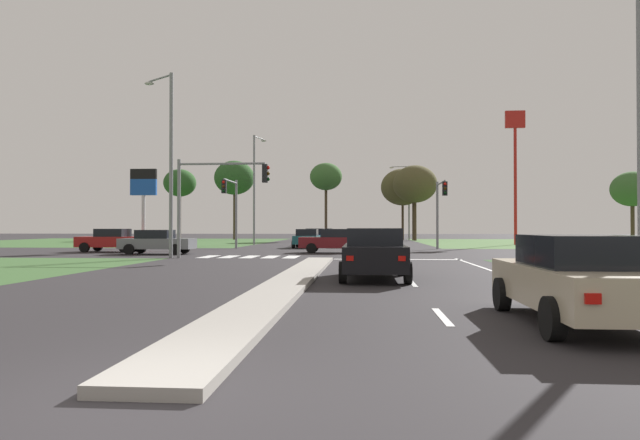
{
  "coord_description": "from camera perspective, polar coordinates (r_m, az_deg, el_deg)",
  "views": [
    {
      "loc": [
        2.07,
        -4.99,
        1.62
      ],
      "look_at": [
        -0.59,
        29.24,
        2.08
      ],
      "focal_mm": 31.01,
      "sensor_mm": 36.0,
      "label": 1
    }
  ],
  "objects": [
    {
      "name": "crosswalk_bar_near",
      "position": [
        31.01,
        -11.43,
        -3.73
      ],
      "size": [
        0.7,
        2.8,
        0.01
      ],
      "primitive_type": "cube",
      "color": "silver",
      "rests_on": "ground"
    },
    {
      "name": "car_grey_sixth",
      "position": [
        34.91,
        -16.47,
        -2.15
      ],
      "size": [
        4.4,
        1.98,
        1.47
      ],
      "rotation": [
        0.0,
        0.0,
        -1.57
      ],
      "color": "slate",
      "rests_on": "ground"
    },
    {
      "name": "grass_verge_far_left",
      "position": [
        65.59,
        -20.43,
        -2.12
      ],
      "size": [
        35.0,
        35.0,
        0.01
      ],
      "primitive_type": "cube",
      "color": "#385B2D",
      "rests_on": "ground"
    },
    {
      "name": "median_island_far",
      "position": [
        60.05,
        2.47,
        -2.23
      ],
      "size": [
        1.2,
        36.0,
        0.14
      ],
      "primitive_type": "cube",
      "color": "gray",
      "rests_on": "ground"
    },
    {
      "name": "ground_plane",
      "position": [
        35.09,
        1.06,
        -3.41
      ],
      "size": [
        200.0,
        200.0,
        0.0
      ],
      "primitive_type": "plane",
      "color": "#282628"
    },
    {
      "name": "car_navy_eighth",
      "position": [
        49.62,
        -0.48,
        -1.73
      ],
      "size": [
        2.04,
        4.33,
        1.51
      ],
      "rotation": [
        0.0,
        0.0,
        3.14
      ],
      "color": "#161E47",
      "rests_on": "ground"
    },
    {
      "name": "traffic_signal_near_left",
      "position": [
        29.51,
        -10.93,
        3.14
      ],
      "size": [
        4.93,
        0.32,
        5.21
      ],
      "color": "gray",
      "rests_on": "ground"
    },
    {
      "name": "lane_dash_third",
      "position": [
        22.25,
        8.15,
        -4.92
      ],
      "size": [
        0.14,
        2.0,
        0.01
      ],
      "primitive_type": "cube",
      "color": "silver",
      "rests_on": "ground"
    },
    {
      "name": "crosswalk_bar_third",
      "position": [
        30.47,
        -7.26,
        -3.79
      ],
      "size": [
        0.7,
        2.8,
        0.01
      ],
      "primitive_type": "cube",
      "color": "silver",
      "rests_on": "ground"
    },
    {
      "name": "crosswalk_bar_fifth",
      "position": [
        30.09,
        -2.96,
        -3.84
      ],
      "size": [
        0.7,
        2.8,
        0.01
      ],
      "primitive_type": "cube",
      "color": "silver",
      "rests_on": "ground"
    },
    {
      "name": "car_red_third",
      "position": [
        39.03,
        -20.76,
        -1.94
      ],
      "size": [
        4.17,
        2.02,
        1.52
      ],
      "rotation": [
        0.0,
        0.0,
        1.57
      ],
      "color": "#A31919",
      "rests_on": "ground"
    },
    {
      "name": "car_blue_second",
      "position": [
        67.47,
        0.62,
        -1.49
      ],
      "size": [
        1.98,
        4.4,
        1.47
      ],
      "rotation": [
        0.0,
        0.0,
        3.14
      ],
      "color": "navy",
      "rests_on": "ground"
    },
    {
      "name": "street_lamp_third",
      "position": [
        52.33,
        -6.72,
        3.73
      ],
      "size": [
        0.89,
        2.37,
        10.27
      ],
      "color": "gray",
      "rests_on": "ground"
    },
    {
      "name": "grass_verge_far_right",
      "position": [
        63.96,
        25.95,
        -2.13
      ],
      "size": [
        35.0,
        35.0,
        0.01
      ],
      "primitive_type": "cube",
      "color": "#476B38",
      "rests_on": "ground"
    },
    {
      "name": "crosswalk_bar_fourth",
      "position": [
        30.25,
        -5.12,
        -3.82
      ],
      "size": [
        0.7,
        2.8,
        0.01
      ],
      "primitive_type": "cube",
      "color": "silver",
      "rests_on": "ground"
    },
    {
      "name": "car_teal_fourth",
      "position": [
        43.78,
        -1.34,
        -1.88
      ],
      "size": [
        2.06,
        4.3,
        1.48
      ],
      "rotation": [
        0.0,
        0.0,
        3.14
      ],
      "color": "#19565B",
      "rests_on": "ground"
    },
    {
      "name": "crosswalk_bar_second",
      "position": [
        30.72,
        -9.37,
        -3.76
      ],
      "size": [
        0.7,
        2.8,
        0.01
      ],
      "primitive_type": "cube",
      "color": "silver",
      "rests_on": "ground"
    },
    {
      "name": "treeline_third",
      "position": [
        67.01,
        0.62,
        4.45
      ],
      "size": [
        3.9,
        3.9,
        9.42
      ],
      "color": "#423323",
      "rests_on": "ground"
    },
    {
      "name": "street_lamp_fourth",
      "position": [
        73.06,
        9.0,
        2.23
      ],
      "size": [
        2.64,
        0.52,
        9.67
      ],
      "color": "gray",
      "rests_on": "ground"
    },
    {
      "name": "treeline_near",
      "position": [
        74.73,
        -14.26,
        3.7
      ],
      "size": [
        4.22,
        4.22,
        9.24
      ],
      "color": "#423323",
      "rests_on": "ground"
    },
    {
      "name": "car_black_seventh",
      "position": [
        17.35,
        5.61,
        -3.43
      ],
      "size": [
        2.08,
        4.38,
        1.59
      ],
      "color": "black",
      "rests_on": "ground"
    },
    {
      "name": "lane_dash_fourth",
      "position": [
        28.23,
        7.36,
        -4.03
      ],
      "size": [
        0.14,
        2.0,
        0.01
      ],
      "primitive_type": "cube",
      "color": "silver",
      "rests_on": "ground"
    },
    {
      "name": "fastfood_pole_sign",
      "position": [
        54.83,
        19.49,
        7.05
      ],
      "size": [
        1.8,
        0.4,
        12.46
      ],
      "color": "red",
      "rests_on": "ground"
    },
    {
      "name": "traffic_signal_far_left",
      "position": [
        41.3,
        -9.11,
        1.99
      ],
      "size": [
        0.32,
        4.08,
        5.25
      ],
      "color": "gray",
      "rests_on": "ground"
    },
    {
      "name": "street_lamp_second",
      "position": [
        30.72,
        -15.32,
        6.49
      ],
      "size": [
        2.08,
        1.49,
        9.85
      ],
      "color": "gray",
      "rests_on": "ground"
    },
    {
      "name": "lane_dash_near",
      "position": [
        10.38,
        12.5,
        -9.71
      ],
      "size": [
        0.14,
        2.0,
        0.01
      ],
      "primitive_type": "cube",
      "color": "silver",
      "rests_on": "ground"
    },
    {
      "name": "median_island_near",
      "position": [
        16.2,
        -2.93,
        -6.26
      ],
      "size": [
        1.2,
        22.0,
        0.14
      ],
      "primitive_type": "cube",
      "color": "gray",
      "rests_on": "ground"
    },
    {
      "name": "stop_bar_near",
      "position": [
        28.09,
        7.99,
        -4.05
      ],
      "size": [
        6.4,
        0.5,
        0.01
      ],
      "primitive_type": "cube",
      "color": "silver",
      "rests_on": "ground"
    },
    {
      "name": "treeline_second",
      "position": [
        73.26,
        -8.83,
        4.31
      ],
      "size": [
        5.22,
        5.22,
        10.33
      ],
      "color": "#423323",
      "rests_on": "ground"
    },
    {
      "name": "edge_line_right",
      "position": [
        17.73,
        20.18,
        -5.95
      ],
      "size": [
        0.14,
        24.0,
        0.01
      ],
      "primitive_type": "cube",
      "color": "silver",
      "rests_on": "ground"
    },
    {
      "name": "treeline_seventh",
      "position": [
        76.01,
        29.54,
        2.78
      ],
      "size": [
        4.92,
        4.92,
        8.3
      ],
      "color": "#423323",
      "rests_on": "ground"
    },
    {
      "name": "treeline_fourth",
      "position": [
        71.02,
        8.52,
        3.37
      ],
      "size": [
        5.51,
        5.51,
        9.08
      ],
      "color": "#423323",
      "rests_on": "ground"
    },
    {
      "name": "car_maroon_near",
      "position": [
        35.08,
        1.64,
        -2.14
      ],
      "size": [
        4.56,
        1.98,
        1.52
      ],
      "rotation": [
        0.0,
        0.0,
        1.57
      ],
      "color": "maroon",
      "rests_on": "ground"
    },
    {
      "name": "lane_dash_second",
      "position": [
        16.29,
        9.52,
        -6.45
      ],
      "size": [
        0.14,
        2.0,
        0.01
      ],
      "primitive_type": "cube",
      "color": "silver",
      "rests_on": "ground"
    },
    {
      "name": "traffic_signal_far_right",
      "position": [
        40.46,
        12.3,
        1.85
      ],
      "size": [
        0.32,
        4.14,
        5.02
      ],
      "color": "gray",
      "rests_on": "ground"
    },
    {
      "name": "treeline_sixth",
      "position": [
        70.12,
        9.64,
        3.84
      ],
      "size": [
        4.42,
        4.42,
        9.15
      ],
      "color": "#423323",
      "rests_on": "ground"
    },
    {
      "name": "car_beige_fifth",
      "position": [
        10.24,
        25.37,
        -5.48
      ],
      "size": [
        2.1,
        4.55,
        1.49
      ],
      "color": "#BCAD8E",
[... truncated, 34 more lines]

